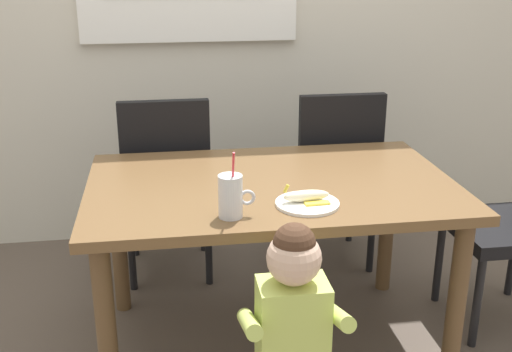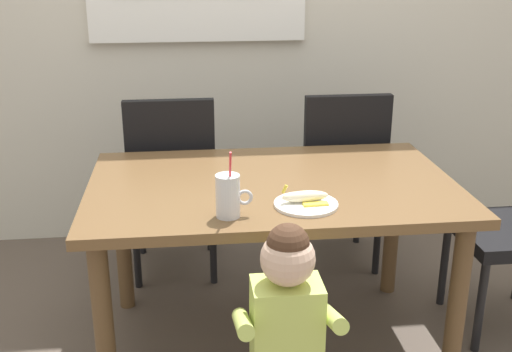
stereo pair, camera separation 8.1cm
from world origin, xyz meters
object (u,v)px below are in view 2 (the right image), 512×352
at_px(dining_chair_left, 172,177).
at_px(peeled_banana, 306,197).
at_px(dining_chair_right, 339,171).
at_px(toddler_standing, 287,316).
at_px(snack_plate, 306,204).
at_px(milk_cup, 228,198).
at_px(dining_table, 272,204).

distance_m(dining_chair_left, peeled_banana, 1.06).
distance_m(dining_chair_left, dining_chair_right, 0.85).
distance_m(dining_chair_right, toddler_standing, 1.37).
distance_m(snack_plate, peeled_banana, 0.03).
distance_m(toddler_standing, milk_cup, 0.44).
distance_m(dining_table, toddler_standing, 0.64).
height_order(dining_chair_left, toddler_standing, dining_chair_left).
bearing_deg(milk_cup, dining_chair_right, 56.94).
relative_size(milk_cup, snack_plate, 1.07).
height_order(toddler_standing, milk_cup, milk_cup).
bearing_deg(snack_plate, dining_chair_right, 68.83).
height_order(dining_chair_right, milk_cup, milk_cup).
bearing_deg(milk_cup, snack_plate, 12.38).
bearing_deg(dining_chair_left, snack_plate, 118.34).
bearing_deg(dining_chair_right, snack_plate, 68.83).
height_order(dining_table, dining_chair_right, dining_chair_right).
bearing_deg(dining_chair_right, milk_cup, 56.94).
relative_size(dining_chair_left, milk_cup, 3.90).
bearing_deg(milk_cup, dining_table, 58.56).
xyz_separation_m(dining_chair_left, dining_chair_right, (0.85, 0.00, 0.00)).
relative_size(toddler_standing, peeled_banana, 4.84).
bearing_deg(snack_plate, milk_cup, -167.62).
xyz_separation_m(dining_chair_right, milk_cup, (-0.64, -0.98, 0.27)).
bearing_deg(dining_table, toddler_standing, -93.65).
height_order(dining_chair_left, dining_chair_right, same).
distance_m(milk_cup, snack_plate, 0.29).
bearing_deg(peeled_banana, dining_table, 108.74).
bearing_deg(dining_chair_right, dining_chair_left, 0.09).
height_order(dining_chair_left, milk_cup, milk_cup).
height_order(dining_chair_left, peeled_banana, dining_chair_left).
height_order(snack_plate, peeled_banana, peeled_banana).
relative_size(dining_chair_right, milk_cup, 3.90).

